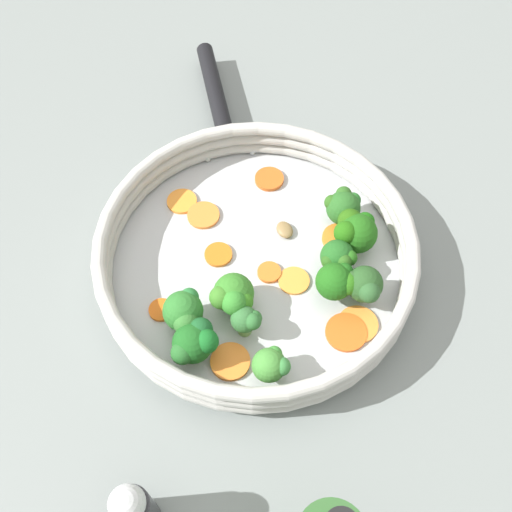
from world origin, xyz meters
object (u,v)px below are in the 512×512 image
at_px(carrot_slice_5, 161,310).
at_px(carrot_slice_9, 231,362).
at_px(carrot_slice_10, 269,272).
at_px(broccoli_floret_8, 247,320).
at_px(carrot_slice_7, 358,324).
at_px(broccoli_floret_7, 194,343).
at_px(broccoli_floret_3, 338,258).
at_px(broccoli_floret_5, 233,296).
at_px(carrot_slice_4, 294,281).
at_px(broccoli_floret_1, 184,312).
at_px(broccoli_floret_0, 364,285).
at_px(broccoli_floret_6, 355,231).
at_px(skillet, 256,265).
at_px(mushroom_piece_0, 285,230).
at_px(carrot_slice_3, 346,332).
at_px(broccoli_floret_4, 337,281).
at_px(carrot_slice_0, 269,179).
at_px(carrot_slice_2, 182,201).
at_px(carrot_slice_6, 203,215).
at_px(broccoli_floret_9, 271,365).
at_px(carrot_slice_1, 339,238).
at_px(salt_shaker, 134,511).
at_px(broccoli_floret_2, 343,206).
at_px(carrot_slice_8, 217,258).

relative_size(carrot_slice_5, carrot_slice_9, 0.65).
distance_m(carrot_slice_10, broccoli_floret_8, 0.08).
relative_size(carrot_slice_7, broccoli_floret_7, 0.85).
bearing_deg(broccoli_floret_8, broccoli_floret_3, -130.67).
bearing_deg(carrot_slice_10, broccoli_floret_8, 83.55).
distance_m(carrot_slice_5, broccoli_floret_5, 0.09).
height_order(carrot_slice_4, broccoli_floret_1, broccoli_floret_1).
bearing_deg(broccoli_floret_7, broccoli_floret_5, -112.92).
distance_m(broccoli_floret_0, broccoli_floret_7, 0.20).
bearing_deg(broccoli_floret_1, broccoli_floret_6, -139.13).
relative_size(skillet, mushroom_piece_0, 13.98).
bearing_deg(carrot_slice_4, carrot_slice_3, 142.56).
xyz_separation_m(broccoli_floret_3, broccoli_floret_4, (-0.00, 0.03, 0.00)).
height_order(carrot_slice_0, broccoli_floret_4, broccoli_floret_4).
bearing_deg(broccoli_floret_1, broccoli_floret_7, 122.49).
bearing_deg(carrot_slice_2, broccoli_floret_4, 156.37).
bearing_deg(carrot_slice_6, broccoli_floret_1, 97.85).
xyz_separation_m(broccoli_floret_0, broccoli_floret_9, (0.08, 0.11, -0.01)).
bearing_deg(carrot_slice_1, salt_shaker, 68.65).
height_order(carrot_slice_3, broccoli_floret_0, broccoli_floret_0).
distance_m(broccoli_floret_1, broccoli_floret_2, 0.23).
bearing_deg(carrot_slice_1, carrot_slice_3, 101.88).
distance_m(broccoli_floret_2, salt_shaker, 0.41).
bearing_deg(broccoli_floret_9, carrot_slice_7, -137.20).
bearing_deg(broccoli_floret_6, carrot_slice_5, 33.91).
xyz_separation_m(carrot_slice_2, carrot_slice_3, (-0.23, 0.14, 0.00)).
distance_m(carrot_slice_5, broccoli_floret_4, 0.20).
xyz_separation_m(carrot_slice_1, carrot_slice_9, (0.09, 0.18, -0.00)).
height_order(skillet, carrot_slice_7, carrot_slice_7).
height_order(broccoli_floret_2, broccoli_floret_7, broccoli_floret_7).
bearing_deg(carrot_slice_4, broccoli_floret_5, 39.48).
bearing_deg(carrot_slice_2, salt_shaker, 100.16).
xyz_separation_m(broccoli_floret_3, broccoli_floret_5, (0.11, 0.07, -0.00)).
relative_size(skillet, carrot_slice_8, 10.62).
relative_size(carrot_slice_1, broccoli_floret_5, 0.79).
height_order(carrot_slice_2, carrot_slice_4, same).
distance_m(carrot_slice_0, broccoli_floret_2, 0.11).
bearing_deg(carrot_slice_3, broccoli_floret_3, -72.85).
distance_m(carrot_slice_6, carrot_slice_10, 0.12).
bearing_deg(broccoli_floret_0, carrot_slice_3, 78.02).
bearing_deg(carrot_slice_0, carrot_slice_4, 112.53).
height_order(carrot_slice_4, broccoli_floret_3, broccoli_floret_3).
distance_m(carrot_slice_4, carrot_slice_10, 0.03).
distance_m(carrot_slice_4, broccoli_floret_7, 0.15).
height_order(carrot_slice_0, carrot_slice_1, same).
xyz_separation_m(carrot_slice_0, broccoli_floret_2, (-0.10, 0.04, 0.03)).
bearing_deg(broccoli_floret_4, skillet, -13.79).
bearing_deg(carrot_slice_0, carrot_slice_5, 69.01).
height_order(carrot_slice_2, broccoli_floret_5, broccoli_floret_5).
relative_size(broccoli_floret_5, broccoli_floret_6, 0.97).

